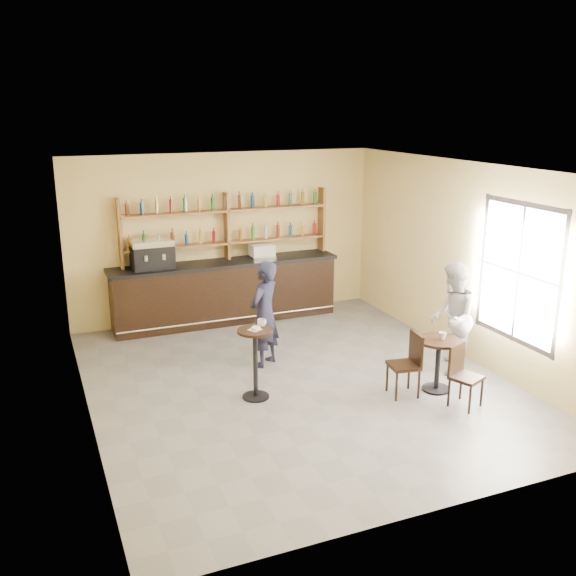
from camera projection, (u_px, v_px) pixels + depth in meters
name	position (u px, v px, depth m)	size (l,w,h in m)	color
floor	(296.00, 382.00, 9.71)	(7.00, 7.00, 0.00)	slate
ceiling	(297.00, 168.00, 8.84)	(7.00, 7.00, 0.00)	white
wall_back	(225.00, 236.00, 12.38)	(7.00, 7.00, 0.00)	#E5CB82
wall_front	(439.00, 368.00, 6.16)	(7.00, 7.00, 0.00)	#E5CB82
wall_left	(80.00, 304.00, 8.17)	(7.00, 7.00, 0.00)	#E5CB82
wall_right	(466.00, 262.00, 10.38)	(7.00, 7.00, 0.00)	#E5CB82
window_pane	(519.00, 273.00, 9.28)	(2.00, 2.00, 0.00)	white
window_frame	(518.00, 273.00, 9.28)	(0.04, 1.70, 2.10)	black
shelf_unit	(227.00, 227.00, 12.21)	(4.00, 0.26, 1.40)	brown
liquor_bottles	(227.00, 218.00, 12.16)	(3.68, 0.10, 1.00)	#8C5919
bar_counter	(226.00, 292.00, 12.30)	(4.39, 0.86, 1.19)	black
espresso_machine	(152.00, 254.00, 11.57)	(0.74, 0.48, 0.53)	black
pastry_case	(262.00, 251.00, 12.38)	(0.46, 0.36, 0.27)	silver
pedestal_table	(255.00, 364.00, 9.06)	(0.50, 0.50, 1.03)	black
napkin	(255.00, 330.00, 8.92)	(0.15, 0.15, 0.00)	white
donut	(256.00, 328.00, 8.90)	(0.13, 0.13, 0.05)	#D5974E
cup_pedestal	(262.00, 323.00, 9.04)	(0.13, 0.13, 0.10)	white
man_main	(264.00, 314.00, 10.14)	(0.62, 0.41, 1.71)	black
cafe_table	(438.00, 365.00, 9.34)	(0.62, 0.62, 0.79)	black
cup_cafe	(442.00, 336.00, 9.24)	(0.11, 0.11, 0.10)	white
chair_west	(404.00, 365.00, 9.16)	(0.40, 0.40, 0.93)	black
chair_south	(467.00, 377.00, 8.81)	(0.38, 0.38, 0.88)	black
patron_second	(452.00, 318.00, 9.90)	(0.85, 0.66, 1.74)	#A4A4AA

